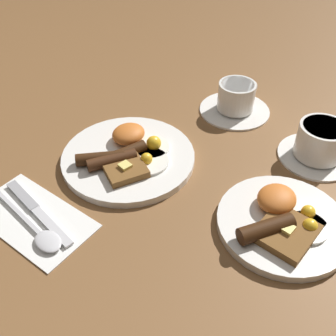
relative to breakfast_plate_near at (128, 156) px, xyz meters
name	(u,v)px	position (x,y,z in m)	size (l,w,h in m)	color
ground_plane	(129,160)	(0.00, 0.00, -0.01)	(3.00, 3.00, 0.00)	brown
breakfast_plate_near	(128,156)	(0.00, 0.00, 0.00)	(0.26, 0.26, 0.05)	white
breakfast_plate_far	(283,221)	(-0.05, 0.31, 0.00)	(0.22, 0.22, 0.05)	white
teacup_near	(236,100)	(-0.29, 0.05, 0.02)	(0.16, 0.16, 0.07)	white
teacup_far	(320,143)	(-0.26, 0.27, 0.02)	(0.15, 0.15, 0.08)	white
napkin	(33,218)	(0.21, -0.01, -0.01)	(0.12, 0.21, 0.01)	white
knife	(35,208)	(0.20, -0.02, -0.01)	(0.03, 0.20, 0.01)	silver
spoon	(42,235)	(0.23, 0.04, 0.00)	(0.04, 0.19, 0.01)	silver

